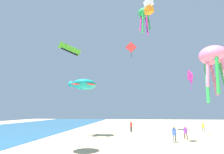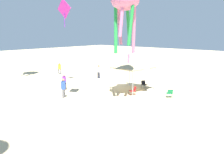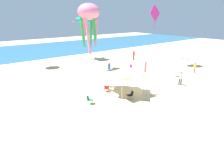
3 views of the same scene
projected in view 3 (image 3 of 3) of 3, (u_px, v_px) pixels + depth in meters
name	position (u px, v px, depth m)	size (l,w,h in m)	color
ground	(139.00, 89.00, 22.09)	(120.00, 120.00, 0.10)	#D6BC8C
ocean_strip	(39.00, 50.00, 48.32)	(120.00, 24.44, 0.02)	#28668E
canopy_tent	(125.00, 71.00, 19.91)	(3.68, 3.88, 2.87)	#B7B7BC
folding_chair_facing_ocean	(107.00, 88.00, 21.00)	(0.78, 0.81, 0.82)	black
folding_chair_left_of_tent	(90.00, 99.00, 18.09)	(0.79, 0.81, 0.82)	black
folding_chair_right_of_tent	(131.00, 94.00, 19.21)	(0.77, 0.71, 0.82)	black
banner_flag	(144.00, 75.00, 19.90)	(0.36, 0.06, 3.68)	silver
person_kite_handler	(195.00, 67.00, 27.90)	(0.39, 0.39, 1.64)	slate
person_by_tent	(109.00, 68.00, 27.11)	(0.43, 0.44, 1.82)	slate
person_watching_sky	(181.00, 77.00, 22.97)	(0.46, 0.42, 1.76)	#33384C
person_near_umbrella	(134.00, 54.00, 36.63)	(0.44, 0.44, 1.86)	black
person_far_stroller	(131.00, 68.00, 27.12)	(0.39, 0.39, 1.66)	brown
kite_diamond_magenta	(155.00, 14.00, 24.63)	(2.21, 0.35, 3.14)	#E02D9E
kite_turtle_teal	(83.00, 21.00, 35.50)	(3.80, 4.28, 1.89)	teal
kite_octopus_pink	(89.00, 14.00, 19.88)	(2.36, 2.36, 5.24)	pink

